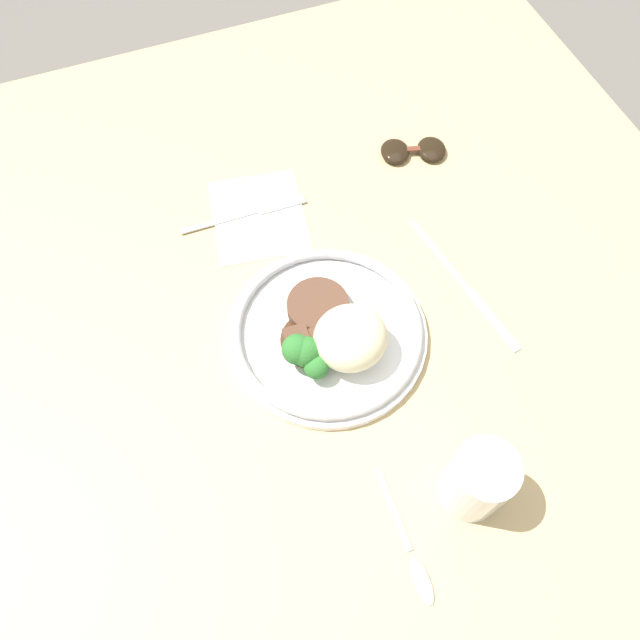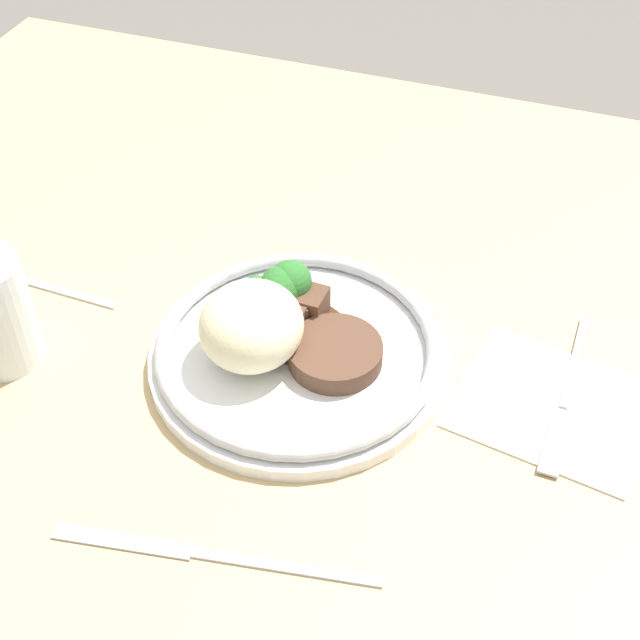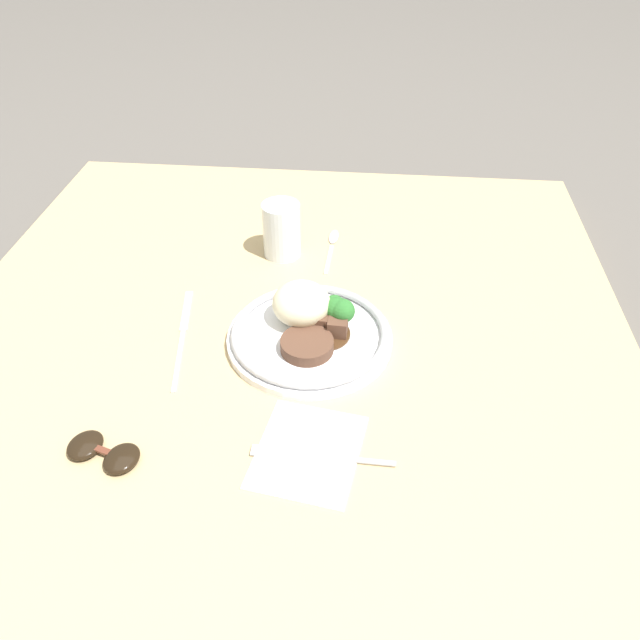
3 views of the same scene
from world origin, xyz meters
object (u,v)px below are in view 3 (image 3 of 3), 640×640
fork (308,455)px  spoon (332,242)px  juice_glass (282,233)px  knife (183,333)px  plate (310,327)px  sunglasses (103,452)px

fork → spoon: (0.50, 0.01, -0.00)m
juice_glass → knife: bearing=153.1°
juice_glass → spoon: (0.05, -0.09, -0.04)m
fork → knife: bearing=-43.3°
spoon → plate: bearing=179.5°
juice_glass → sunglasses: size_ratio=0.93×
juice_glass → sunglasses: bearing=161.8°
spoon → sunglasses: size_ratio=1.39×
juice_glass → knife: (-0.24, 0.12, -0.04)m
fork → knife: 0.31m
plate → knife: size_ratio=1.07×
knife → juice_glass: bearing=-36.2°
plate → sunglasses: bearing=136.9°
sunglasses → spoon: bearing=-8.2°
knife → spoon: spoon is taller
juice_glass → fork: juice_glass is taller
fork → spoon: size_ratio=1.21×
knife → fork: bearing=-144.2°
knife → spoon: 0.35m
plate → spoon: size_ratio=1.67×
plate → fork: (-0.23, -0.02, -0.02)m
knife → sunglasses: size_ratio=2.17×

